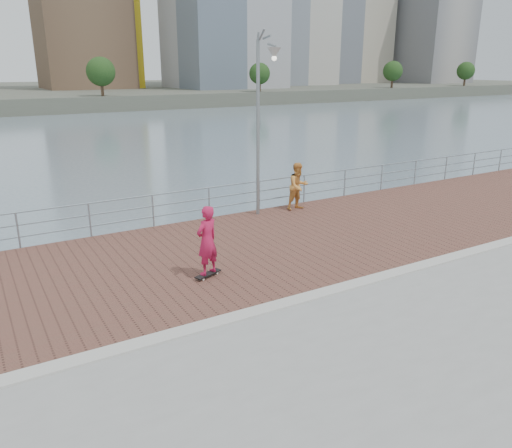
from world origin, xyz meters
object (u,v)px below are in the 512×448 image
bystander (298,186)px  street_lamp (265,94)px  guardrail (182,203)px  skateboarder (207,240)px

bystander → street_lamp: bearing=-175.4°
guardrail → skateboarder: size_ratio=21.90×
street_lamp → skateboarder: bearing=-136.5°
skateboarder → street_lamp: bearing=-157.2°
skateboarder → bystander: size_ratio=1.01×
street_lamp → bystander: street_lamp is taller
bystander → skateboarder: bearing=-148.0°
guardrail → street_lamp: 4.60m
guardrail → skateboarder: (-1.26, -4.73, 0.31)m
bystander → guardrail: bearing=167.2°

